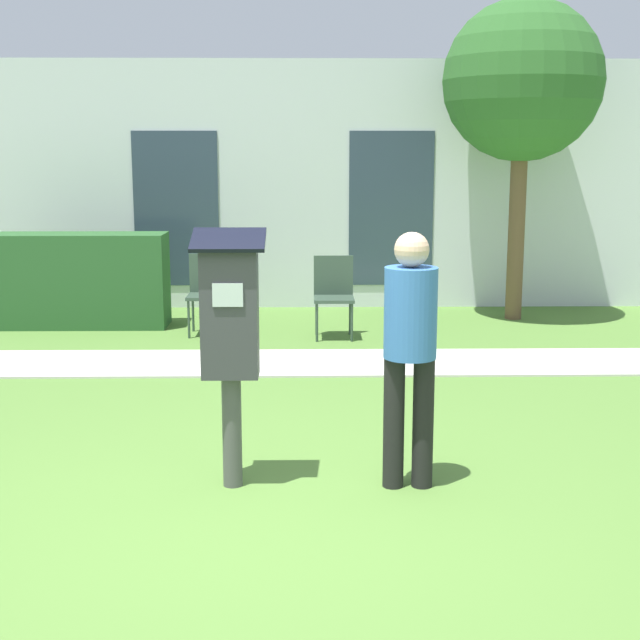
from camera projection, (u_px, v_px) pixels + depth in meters
The scene contains 9 objects.
ground_plane at pixel (257, 519), 5.03m from camera, with size 40.00×40.00×0.00m, color #517A33.
sidewalk at pixel (277, 363), 8.70m from camera, with size 12.00×1.10×0.02m.
building_facade at pixel (284, 186), 11.66m from camera, with size 10.00×0.26×3.20m.
parking_meter at pixel (230, 325), 5.36m from camera, with size 0.44×0.31×1.59m.
person_standing at pixel (410, 340), 5.36m from camera, with size 0.32×0.32×1.58m.
outdoor_chair_left at pixel (208, 287), 10.07m from camera, with size 0.44×0.44×0.90m.
outdoor_chair_middle at pixel (334, 290), 9.89m from camera, with size 0.44×0.44×0.90m.
hedge_row at pixel (82, 280), 10.46m from camera, with size 1.99×0.60×1.10m.
tree at pixel (523, 82), 10.51m from camera, with size 1.90×1.90×3.82m.
Camera 1 is at (0.28, -4.74, 2.05)m, focal length 50.00 mm.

